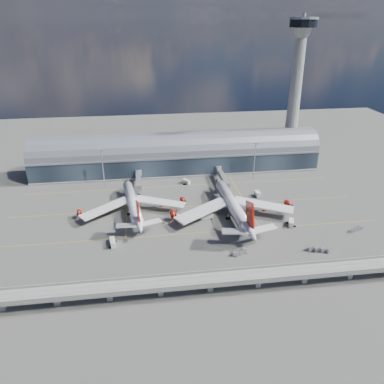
{
  "coord_description": "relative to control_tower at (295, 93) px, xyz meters",
  "views": [
    {
      "loc": [
        -23.54,
        -173.39,
        101.32
      ],
      "look_at": [
        1.46,
        10.0,
        14.0
      ],
      "focal_mm": 35.0,
      "sensor_mm": 36.0,
      "label": 1
    }
  ],
  "objects": [
    {
      "name": "jet_bridge_right",
      "position": [
        -57.81,
        -31.82,
        -46.46
      ],
      "size": [
        4.4,
        32.0,
        7.25
      ],
      "color": "gray",
      "rests_on": "ground"
    },
    {
      "name": "taxi_lines",
      "position": [
        -85.0,
        -60.89,
        -51.63
      ],
      "size": [
        200.0,
        80.12,
        0.01
      ],
      "color": "gold",
      "rests_on": "ground"
    },
    {
      "name": "ground",
      "position": [
        -85.0,
        -83.0,
        -51.64
      ],
      "size": [
        500.0,
        500.0,
        0.0
      ],
      "primitive_type": "plane",
      "color": "#474744",
      "rests_on": "ground"
    },
    {
      "name": "cargo_train_2",
      "position": [
        -1.38,
        -101.81,
        -50.8
      ],
      "size": [
        9.46,
        5.1,
        1.6
      ],
      "rotation": [
        0.0,
        0.0,
        1.18
      ],
      "color": "gray",
      "rests_on": "ground"
    },
    {
      "name": "guideway",
      "position": [
        -85.0,
        -138.0,
        -46.34
      ],
      "size": [
        220.0,
        8.5,
        7.2
      ],
      "color": "gray",
      "rests_on": "ground"
    },
    {
      "name": "service_truck_2",
      "position": [
        -76.15,
        -79.01,
        -50.28
      ],
      "size": [
        7.4,
        3.04,
        2.61
      ],
      "rotation": [
        0.0,
        0.0,
        1.71
      ],
      "color": "silver",
      "rests_on": "ground"
    },
    {
      "name": "cargo_train_0",
      "position": [
        -66.33,
        -114.49,
        -50.68
      ],
      "size": [
        8.3,
        4.62,
        1.84
      ],
      "rotation": [
        0.0,
        0.0,
        1.2
      ],
      "color": "gray",
      "rests_on": "ground"
    },
    {
      "name": "floodlight_mast_left",
      "position": [
        -135.0,
        -28.0,
        -38.0
      ],
      "size": [
        3.0,
        0.7,
        25.7
      ],
      "color": "gray",
      "rests_on": "ground"
    },
    {
      "name": "service_truck_4",
      "position": [
        -40.21,
        -55.53,
        -49.98
      ],
      "size": [
        2.95,
        5.72,
        3.28
      ],
      "rotation": [
        0.0,
        0.0,
        0.03
      ],
      "color": "silver",
      "rests_on": "ground"
    },
    {
      "name": "control_tower",
      "position": [
        0.0,
        0.0,
        0.0
      ],
      "size": [
        19.0,
        19.0,
        103.0
      ],
      "color": "gray",
      "rests_on": "ground"
    },
    {
      "name": "airliner_left",
      "position": [
        -116.18,
        -66.83,
        -45.99
      ],
      "size": [
        61.67,
        64.87,
        19.77
      ],
      "rotation": [
        0.0,
        0.0,
        0.13
      ],
      "color": "white",
      "rests_on": "ground"
    },
    {
      "name": "terminal",
      "position": [
        -85.0,
        -5.01,
        -40.3
      ],
      "size": [
        200.0,
        30.0,
        28.0
      ],
      "color": "#202936",
      "rests_on": "ground"
    },
    {
      "name": "floodlight_mast_right",
      "position": [
        -35.0,
        -28.0,
        -38.0
      ],
      "size": [
        3.0,
        0.7,
        25.7
      ],
      "color": "gray",
      "rests_on": "ground"
    },
    {
      "name": "service_truck_0",
      "position": [
        -125.97,
        -98.77,
        -50.08
      ],
      "size": [
        3.56,
        7.59,
        3.02
      ],
      "rotation": [
        0.0,
        0.0,
        0.17
      ],
      "color": "silver",
      "rests_on": "ground"
    },
    {
      "name": "service_truck_3",
      "position": [
        -32.81,
        -92.04,
        -50.09
      ],
      "size": [
        4.49,
        6.68,
        3.01
      ],
      "rotation": [
        0.0,
        0.0,
        -0.37
      ],
      "color": "silver",
      "rests_on": "ground"
    },
    {
      "name": "jet_bridge_left",
      "position": [
        -112.96,
        -29.88,
        -46.46
      ],
      "size": [
        4.4,
        28.0,
        7.25
      ],
      "color": "gray",
      "rests_on": "ground"
    },
    {
      "name": "cargo_train_1",
      "position": [
        -28.63,
        -117.48,
        -50.64
      ],
      "size": [
        11.39,
        5.47,
        1.91
      ],
      "rotation": [
        0.0,
        0.0,
        1.91
      ],
      "color": "gray",
      "rests_on": "ground"
    },
    {
      "name": "airliner_right",
      "position": [
        -61.22,
        -78.36,
        -45.61
      ],
      "size": [
        70.03,
        73.19,
        23.23
      ],
      "rotation": [
        0.0,
        0.0,
        0.05
      ],
      "color": "white",
      "rests_on": "ground"
    },
    {
      "name": "service_truck_5",
      "position": [
        -81.51,
        -29.99,
        -50.19
      ],
      "size": [
        5.22,
        6.08,
        2.83
      ],
      "rotation": [
        0.0,
        0.0,
        0.62
      ],
      "color": "silver",
      "rests_on": "ground"
    },
    {
      "name": "service_truck_1",
      "position": [
        -90.83,
        -78.47,
        -50.18
      ],
      "size": [
        5.48,
        4.09,
        2.89
      ],
      "rotation": [
        0.0,
        0.0,
        1.16
      ],
      "color": "silver",
      "rests_on": "ground"
    }
  ]
}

